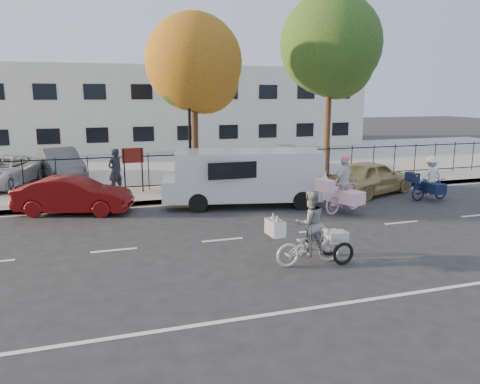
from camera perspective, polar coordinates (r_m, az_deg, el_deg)
name	(u,v)px	position (r m, az deg, el deg)	size (l,w,h in m)	color
ground	(223,240)	(13.38, -2.13, -5.87)	(120.00, 120.00, 0.00)	#333334
road_markings	(223,240)	(13.38, -2.13, -5.85)	(60.00, 9.52, 0.01)	silver
curb	(188,200)	(18.11, -6.41, -0.95)	(60.00, 0.10, 0.15)	#A8A399
sidewalk	(182,194)	(19.12, -7.03, -0.28)	(60.00, 2.20, 0.15)	#A8A399
parking_lot	(154,164)	(27.79, -10.45, 3.42)	(60.00, 15.60, 0.15)	#A8A399
iron_fence	(177,170)	(20.03, -7.67, 2.66)	(58.00, 0.06, 1.50)	black
building	(136,108)	(37.46, -12.62, 9.97)	(34.00, 10.00, 6.00)	silver
lamppost	(189,118)	(19.50, -6.18, 8.98)	(0.36, 0.36, 4.33)	black
street_sign	(133,161)	(19.33, -12.92, 3.68)	(0.85, 0.06, 1.80)	black
zebra_trike	(310,236)	(11.48, 8.49, -5.34)	(2.13, 0.83, 1.83)	silver
unicorn_bike	(343,191)	(16.57, 12.48, 0.10)	(2.12, 1.54, 2.10)	#E3ACC2
bull_bike	(430,183)	(19.61, 22.11, 1.05)	(1.84, 1.26, 1.72)	black
white_van	(245,176)	(17.20, 0.63, 2.01)	(6.07, 3.01, 2.04)	white
red_sedan	(74,195)	(17.15, -19.59, -0.37)	(1.36, 3.90, 1.28)	#600A0B
gold_sedan	(370,177)	(19.93, 15.56, 1.75)	(1.70, 4.22, 1.44)	tan
pedestrian	(115,171)	(19.34, -14.97, 2.49)	(0.66, 0.43, 1.81)	black
lot_car_b	(2,171)	(22.67, -27.06, 2.27)	(2.15, 4.66, 1.30)	silver
lot_car_c	(60,163)	(23.80, -21.09, 3.32)	(1.50, 4.29, 1.41)	#4C4F54
lot_car_d	(288,156)	(25.09, 5.84, 4.34)	(1.55, 3.86, 1.32)	#B5B9BE
tree_mid	(197,67)	(20.20, -5.31, 14.92)	(4.02, 4.02, 7.37)	#442D1D
tree_east	(333,50)	(23.34, 11.22, 16.66)	(4.75, 4.75, 8.71)	#442D1D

